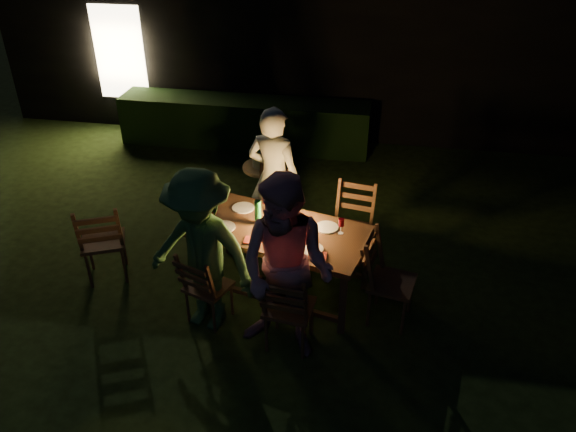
% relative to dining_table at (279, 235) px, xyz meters
% --- Properties ---
extents(garden_envelope, '(40.00, 40.00, 3.20)m').
position_rel_dining_table_xyz_m(garden_envelope, '(-0.84, 6.18, 0.87)').
color(garden_envelope, black).
rests_on(garden_envelope, ground).
extents(dining_table, '(2.07, 1.37, 0.79)m').
position_rel_dining_table_xyz_m(dining_table, '(0.00, 0.00, 0.00)').
color(dining_table, '#53321B').
rests_on(dining_table, ground).
extents(chair_near_left, '(0.53, 0.55, 0.91)m').
position_rel_dining_table_xyz_m(chair_near_left, '(-0.62, -0.64, -0.44)').
color(chair_near_left, '#53321B').
rests_on(chair_near_left, ground).
extents(chair_near_right, '(0.49, 0.52, 0.99)m').
position_rel_dining_table_xyz_m(chair_near_right, '(0.25, -0.86, -0.41)').
color(chair_near_right, '#53321B').
rests_on(chair_near_right, ground).
extents(chair_far_left, '(0.52, 0.55, 1.03)m').
position_rel_dining_table_xyz_m(chair_far_left, '(-0.25, 0.86, -0.40)').
color(chair_far_left, '#53321B').
rests_on(chair_far_left, ground).
extents(chair_far_right, '(0.53, 0.56, 1.03)m').
position_rel_dining_table_xyz_m(chair_far_right, '(0.72, 0.62, -0.40)').
color(chair_far_right, '#53321B').
rests_on(chair_far_right, ground).
extents(chair_end, '(0.57, 0.54, 1.02)m').
position_rel_dining_table_xyz_m(chair_end, '(1.19, -0.30, -0.40)').
color(chair_end, '#53321B').
rests_on(chair_end, ground).
extents(chair_spare, '(0.63, 0.65, 1.05)m').
position_rel_dining_table_xyz_m(chair_spare, '(-1.98, -0.14, -0.39)').
color(chair_spare, '#53321B').
rests_on(chair_spare, ground).
extents(person_house_side, '(0.74, 0.58, 1.80)m').
position_rel_dining_table_xyz_m(person_house_side, '(-0.24, 0.90, 0.19)').
color(person_house_side, beige).
rests_on(person_house_side, ground).
extents(person_opp_right, '(1.06, 0.91, 1.88)m').
position_rel_dining_table_xyz_m(person_opp_right, '(0.24, -0.90, 0.23)').
color(person_opp_right, '#B07989').
rests_on(person_opp_right, ground).
extents(person_opp_left, '(1.26, 0.91, 1.75)m').
position_rel_dining_table_xyz_m(person_opp_left, '(-0.63, -0.69, 0.17)').
color(person_opp_left, '#356331').
rests_on(person_opp_left, ground).
extents(lantern, '(0.16, 0.16, 0.35)m').
position_rel_dining_table_xyz_m(lantern, '(0.06, 0.04, 0.24)').
color(lantern, white).
rests_on(lantern, dining_table).
extents(plate_far_left, '(0.25, 0.25, 0.01)m').
position_rel_dining_table_xyz_m(plate_far_left, '(-0.48, 0.35, 0.09)').
color(plate_far_left, white).
rests_on(plate_far_left, dining_table).
extents(plate_near_left, '(0.25, 0.25, 0.01)m').
position_rel_dining_table_xyz_m(plate_near_left, '(-0.59, -0.08, 0.09)').
color(plate_near_left, white).
rests_on(plate_near_left, dining_table).
extents(plate_far_right, '(0.25, 0.25, 0.01)m').
position_rel_dining_table_xyz_m(plate_far_right, '(0.49, 0.10, 0.09)').
color(plate_far_right, white).
rests_on(plate_far_right, dining_table).
extents(plate_near_right, '(0.25, 0.25, 0.01)m').
position_rel_dining_table_xyz_m(plate_near_right, '(0.38, -0.32, 0.09)').
color(plate_near_right, white).
rests_on(plate_near_right, dining_table).
extents(wineglass_a, '(0.06, 0.06, 0.18)m').
position_rel_dining_table_xyz_m(wineglass_a, '(-0.22, 0.34, 0.17)').
color(wineglass_a, '#59070F').
rests_on(wineglass_a, dining_table).
extents(wineglass_b, '(0.06, 0.06, 0.18)m').
position_rel_dining_table_xyz_m(wineglass_b, '(-0.73, 0.06, 0.17)').
color(wineglass_b, '#59070F').
rests_on(wineglass_b, dining_table).
extents(wineglass_c, '(0.06, 0.06, 0.18)m').
position_rel_dining_table_xyz_m(wineglass_c, '(0.22, -0.34, 0.17)').
color(wineglass_c, '#59070F').
rests_on(wineglass_c, dining_table).
extents(wineglass_d, '(0.06, 0.06, 0.18)m').
position_rel_dining_table_xyz_m(wineglass_d, '(0.65, 0.02, 0.17)').
color(wineglass_d, '#59070F').
rests_on(wineglass_d, dining_table).
extents(wineglass_e, '(0.06, 0.06, 0.18)m').
position_rel_dining_table_xyz_m(wineglass_e, '(-0.17, -0.27, 0.17)').
color(wineglass_e, silver).
rests_on(wineglass_e, dining_table).
extents(bottle_table, '(0.07, 0.07, 0.28)m').
position_rel_dining_table_xyz_m(bottle_table, '(-0.24, 0.06, 0.22)').
color(bottle_table, '#0F471E').
rests_on(bottle_table, dining_table).
extents(napkin_left, '(0.18, 0.14, 0.01)m').
position_rel_dining_table_xyz_m(napkin_left, '(-0.22, -0.27, 0.08)').
color(napkin_left, red).
rests_on(napkin_left, dining_table).
extents(napkin_right, '(0.18, 0.14, 0.01)m').
position_rel_dining_table_xyz_m(napkin_right, '(0.46, -0.42, 0.08)').
color(napkin_right, red).
rests_on(napkin_right, dining_table).
extents(phone, '(0.14, 0.07, 0.01)m').
position_rel_dining_table_xyz_m(phone, '(-0.67, -0.14, 0.08)').
color(phone, black).
rests_on(phone, dining_table).
extents(side_table, '(0.56, 0.56, 0.76)m').
position_rel_dining_table_xyz_m(side_table, '(-0.49, 1.51, -0.04)').
color(side_table, olive).
rests_on(side_table, ground).
extents(ice_bucket, '(0.30, 0.30, 0.22)m').
position_rel_dining_table_xyz_m(ice_bucket, '(-0.49, 1.51, 0.16)').
color(ice_bucket, '#A5A8AD').
rests_on(ice_bucket, side_table).
extents(bottle_bucket_a, '(0.07, 0.07, 0.32)m').
position_rel_dining_table_xyz_m(bottle_bucket_a, '(-0.54, 1.47, 0.21)').
color(bottle_bucket_a, '#0F471E').
rests_on(bottle_bucket_a, side_table).
extents(bottle_bucket_b, '(0.07, 0.07, 0.32)m').
position_rel_dining_table_xyz_m(bottle_bucket_b, '(-0.44, 1.55, 0.21)').
color(bottle_bucket_b, '#0F471E').
rests_on(bottle_bucket_b, side_table).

